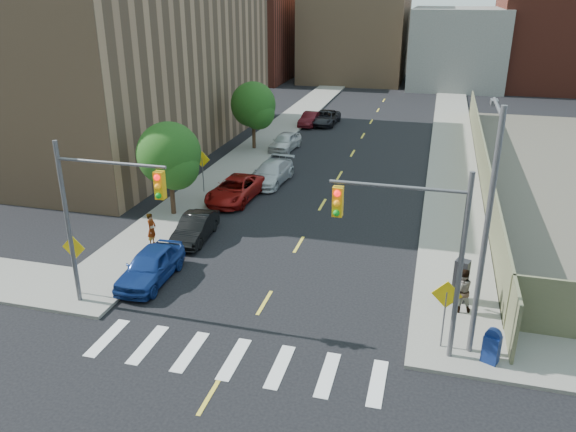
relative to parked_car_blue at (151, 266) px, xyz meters
The scene contains 27 objects.
sidewalk_nw 33.06m from the parked_car_blue, 93.90° to the left, with size 3.50×73.00×0.15m, color gray.
sidewalk_ne 35.54m from the parked_car_blue, 68.11° to the left, with size 3.50×73.00×0.15m, color gray.
fence_north 24.65m from the parked_car_blue, 52.21° to the left, with size 0.12×44.00×2.50m, color #636546.
building_nw 28.03m from the parked_car_blue, 127.54° to the left, with size 22.00×30.00×16.00m, color #8C6B4C.
bg_bldg_west 63.87m from the parked_car_blue, 105.02° to the left, with size 14.00×18.00×12.00m, color #592319.
bg_bldg_midwest 63.84m from the parked_car_blue, 90.45° to the left, with size 14.00×16.00×15.00m, color #8C6B4C.
bg_bldg_center 63.08m from the parked_car_blue, 77.61° to the left, with size 12.00×16.00×10.00m, color gray.
bg_bldg_east 69.56m from the parked_car_blue, 66.58° to the left, with size 18.00×18.00×16.00m, color #592319.
signal_nw 4.57m from the parked_car_blue, 100.87° to the right, with size 4.59×0.30×7.00m.
signal_ne 12.35m from the parked_car_blue, 12.40° to the right, with size 4.59×0.30×7.00m.
streetlight_ne 14.50m from the parked_car_blue, ahead, with size 0.25×3.70×9.00m.
warn_sign_nw 3.31m from the parked_car_blue, 138.65° to the right, with size 1.06×0.06×2.83m.
warn_sign_ne 12.92m from the parked_car_blue, ahead, with size 1.06×0.06×2.83m.
warn_sign_midwest 11.77m from the parked_car_blue, 101.33° to the left, with size 1.06×0.06×2.83m.
tree_west_near 8.38m from the parked_car_blue, 108.41° to the left, with size 3.66×3.64×5.52m.
tree_west_far 22.82m from the parked_car_blue, 96.34° to the left, with size 3.66×3.64×5.52m.
parked_car_blue is the anchor object (origin of this frame).
parked_car_black 4.69m from the parked_car_blue, 88.78° to the left, with size 1.41×4.04×1.33m, color black.
parked_car_red 10.83m from the parked_car_blue, 89.48° to the left, with size 2.37×5.14×1.43m, color maroon.
parked_car_silver 14.71m from the parked_car_blue, 84.93° to the left, with size 2.02×4.96×1.44m, color #B8BBC0.
parked_car_white 22.98m from the parked_car_blue, 90.00° to the left, with size 1.70×4.23×1.44m, color silver.
parked_car_maroon 32.16m from the parked_car_blue, 90.00° to the left, with size 1.37×3.93×1.30m, color #450D13.
parked_car_grey 33.09m from the parked_car_blue, 87.75° to the left, with size 2.22×4.81×1.34m, color black.
mailbox 14.59m from the parked_car_blue, ahead, with size 0.67×0.60×1.33m.
payphone 13.46m from the parked_car_blue, ahead, with size 0.55×0.45×1.85m, color black.
pedestrian_west 3.63m from the parked_car_blue, 116.55° to the left, with size 0.62×0.41×1.71m, color gray.
pedestrian_east 13.41m from the parked_car_blue, ahead, with size 0.90×0.70×1.86m, color gray.
Camera 1 is at (6.25, -11.57, 12.26)m, focal length 35.00 mm.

